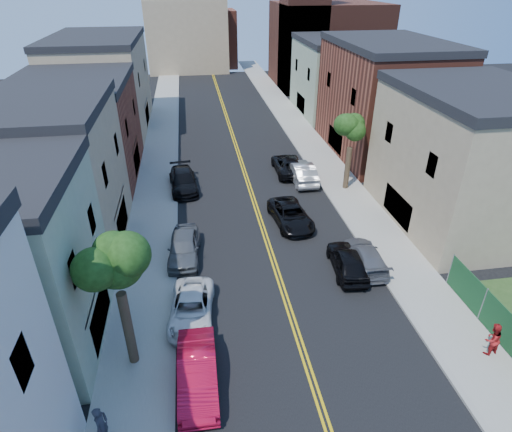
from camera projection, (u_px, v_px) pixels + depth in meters
name	position (u px, v px, depth m)	size (l,w,h in m)	color
sidewalk_left	(159.00, 155.00, 41.95)	(3.20, 100.00, 0.15)	gray
sidewalk_right	(313.00, 146.00, 44.06)	(3.20, 100.00, 0.15)	gray
curb_left	(177.00, 154.00, 42.18)	(0.30, 100.00, 0.15)	gray
curb_right	(297.00, 147.00, 43.83)	(0.30, 100.00, 0.15)	gray
bldg_left_tan_near	(40.00, 183.00, 26.08)	(9.00, 10.00, 9.00)	#998466
bldg_left_brick	(78.00, 133.00, 35.75)	(9.00, 12.00, 8.00)	brown
bldg_left_tan_far	(103.00, 86.00, 47.37)	(9.00, 16.00, 9.50)	#998466
bldg_right_tan	(466.00, 162.00, 28.96)	(9.00, 12.00, 9.00)	#998466
bldg_right_brick	(383.00, 102.00, 40.71)	(9.00, 14.00, 10.00)	brown
bldg_right_palegrn	(337.00, 79.00, 53.08)	(9.00, 12.00, 8.50)	gray
church	(322.00, 37.00, 64.81)	(16.20, 14.20, 22.60)	#4C2319
backdrop_left	(187.00, 36.00, 75.50)	(14.00, 8.00, 12.00)	#998466
backdrop_center	(209.00, 39.00, 79.96)	(10.00, 8.00, 10.00)	brown
tree_left_mid	(112.00, 244.00, 16.44)	(5.20, 5.20, 9.29)	#37251B
tree_right_far	(353.00, 122.00, 32.67)	(4.40, 4.40, 8.03)	#37251B
red_sedan	(197.00, 372.00, 18.24)	(1.66, 4.76, 1.57)	red
white_pickup	(191.00, 308.00, 21.90)	(2.20, 4.76, 1.32)	silver
grey_car_left	(184.00, 247.00, 26.58)	(1.89, 4.71, 1.60)	#53565A
black_car_left	(183.00, 181.00, 35.15)	(2.14, 5.27, 1.53)	black
grey_car_right	(365.00, 256.00, 25.94)	(1.86, 4.57, 1.33)	#585960
black_car_right	(348.00, 261.00, 25.36)	(1.79, 4.45, 1.52)	black
silver_car_right	(302.00, 172.00, 36.53)	(1.79, 5.13, 1.69)	#AEB0B6
dark_car_right_far	(288.00, 165.00, 38.17)	(2.45, 5.32, 1.48)	black
black_suv_lane	(291.00, 215.00, 30.28)	(2.34, 5.08, 1.41)	black
pedestrian_left	(102.00, 426.00, 15.77)	(0.67, 0.44, 1.85)	#292932
pedestrian_right	(492.00, 339.00, 19.58)	(0.85, 0.66, 1.75)	#A6191B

